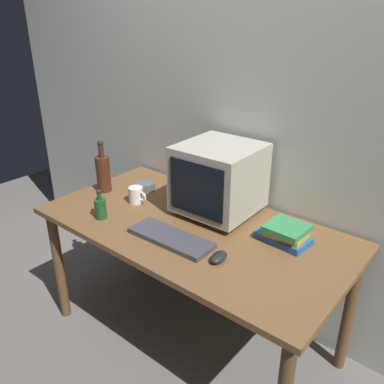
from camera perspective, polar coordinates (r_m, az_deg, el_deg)
name	(u,v)px	position (r m, az deg, el deg)	size (l,w,h in m)	color
ground_plane	(192,337)	(2.47, 0.00, -19.80)	(6.00, 6.00, 0.00)	slate
back_wall	(248,107)	(2.19, 7.93, 11.85)	(4.00, 0.08, 2.50)	beige
desk	(192,239)	(2.06, 0.00, -6.71)	(1.57, 0.81, 0.74)	brown
crt_monitor	(219,179)	(2.06, 3.81, 1.87)	(0.39, 0.40, 0.37)	#B2AD9E
keyboard	(171,238)	(1.89, -3.01, -6.49)	(0.42, 0.15, 0.02)	#3F3F47
computer_mouse	(219,257)	(1.75, 3.78, -9.15)	(0.06, 0.10, 0.04)	black
bottle_tall	(103,172)	(2.40, -12.41, 2.74)	(0.08, 0.08, 0.31)	#472314
bottle_short	(100,208)	(2.11, -12.79, -2.17)	(0.06, 0.06, 0.16)	#1E4C23
book_stack	(285,234)	(1.91, 12.98, -5.76)	(0.25, 0.17, 0.09)	#28569E
mug	(137,195)	(2.25, -7.79, -0.38)	(0.12, 0.08, 0.09)	white
cd_spindle	(145,186)	(2.41, -6.66, 0.85)	(0.12, 0.12, 0.04)	#595B66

